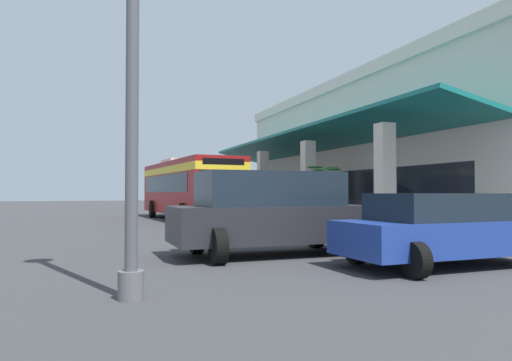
# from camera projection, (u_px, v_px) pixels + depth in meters

# --- Properties ---
(ground) EXTENTS (120.00, 120.00, 0.00)m
(ground) POSITION_uv_depth(u_px,v_px,m) (325.00, 217.00, 28.44)
(ground) COLOR #38383A
(curb_strip) EXTENTS (29.25, 0.50, 0.12)m
(curb_strip) POSITION_uv_depth(u_px,v_px,m) (269.00, 219.00, 24.73)
(curb_strip) COLOR #9E998E
(curb_strip) RESTS_ON ground
(plaza_building) EXTENTS (24.67, 15.29, 7.71)m
(plaza_building) POSITION_uv_depth(u_px,v_px,m) (419.00, 153.00, 28.06)
(plaza_building) COLOR beige
(plaza_building) RESTS_ON ground
(transit_bus) EXTENTS (11.38, 3.45, 3.34)m
(transit_bus) POSITION_uv_depth(u_px,v_px,m) (188.00, 185.00, 25.47)
(transit_bus) COLOR maroon
(transit_bus) RESTS_ON ground
(parked_sedan_blue) EXTENTS (2.54, 4.46, 1.47)m
(parked_sedan_blue) POSITION_uv_depth(u_px,v_px,m) (442.00, 229.00, 9.47)
(parked_sedan_blue) COLOR navy
(parked_sedan_blue) RESTS_ON ground
(parked_suv_charcoal) EXTENTS (2.76, 4.83, 1.97)m
(parked_suv_charcoal) POSITION_uv_depth(u_px,v_px,m) (272.00, 212.00, 11.16)
(parked_suv_charcoal) COLOR #232328
(parked_suv_charcoal) RESTS_ON ground
(pedestrian) EXTENTS (0.33, 0.69, 1.76)m
(pedestrian) POSITION_uv_depth(u_px,v_px,m) (215.00, 206.00, 16.79)
(pedestrian) COLOR #38383D
(pedestrian) RESTS_ON ground
(potted_palm) EXTENTS (2.02, 1.84, 2.68)m
(potted_palm) POSITION_uv_depth(u_px,v_px,m) (324.00, 209.00, 21.02)
(potted_palm) COLOR brown
(potted_palm) RESTS_ON ground
(lot_light_pole) EXTENTS (0.60, 0.60, 7.76)m
(lot_light_pole) POSITION_uv_depth(u_px,v_px,m) (133.00, 4.00, 6.63)
(lot_light_pole) COLOR #59595B
(lot_light_pole) RESTS_ON ground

